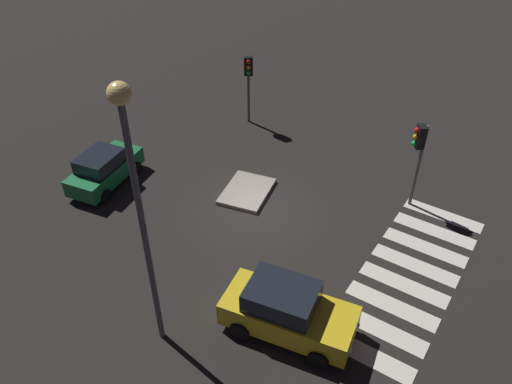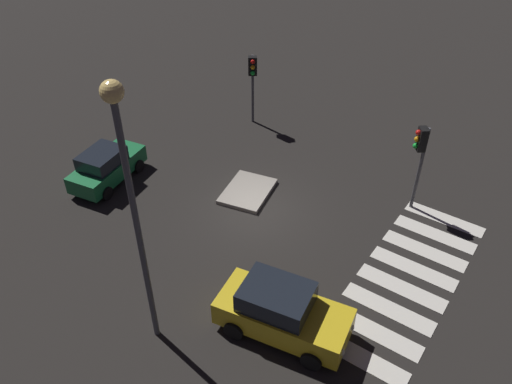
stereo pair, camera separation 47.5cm
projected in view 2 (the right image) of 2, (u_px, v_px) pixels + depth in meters
ground_plane at (256, 211)px, 21.53m from camera, size 80.00×80.00×0.00m
traffic_island at (248, 191)px, 22.46m from camera, size 2.84×2.36×0.18m
car_green at (106, 166)px, 22.75m from camera, size 3.93×2.24×1.64m
car_yellow at (282, 311)px, 16.11m from camera, size 2.55×4.48×1.87m
traffic_light_east at (421, 149)px, 19.97m from camera, size 0.54×0.53×3.85m
traffic_light_north at (253, 74)px, 25.74m from camera, size 0.53×0.54×3.74m
street_lamp at (130, 187)px, 12.97m from camera, size 0.56×0.56×8.87m
crosswalk_near at (408, 278)px, 18.47m from camera, size 8.75×3.20×0.02m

